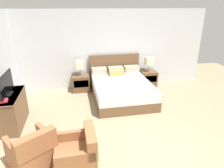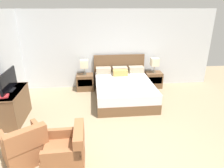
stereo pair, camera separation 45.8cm
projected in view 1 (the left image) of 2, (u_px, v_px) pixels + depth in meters
name	position (u px, v px, depth m)	size (l,w,h in m)	color
ground_plane	(143.00, 166.00, 3.53)	(11.68, 11.68, 0.00)	#998466
wall_back	(106.00, 50.00, 6.64)	(6.93, 0.06, 2.56)	silver
bed	(121.00, 88.00, 6.07)	(1.71, 2.13, 1.12)	brown
nightstand_left	(81.00, 83.00, 6.57)	(0.55, 0.43, 0.53)	brown
nightstand_right	(148.00, 78.00, 6.99)	(0.55, 0.43, 0.53)	brown
table_lamp_left	(80.00, 65.00, 6.34)	(0.25, 0.25, 0.50)	gray
table_lamp_right	(149.00, 61.00, 6.76)	(0.25, 0.25, 0.50)	gray
dresser	(11.00, 110.00, 4.60)	(0.52, 1.14, 0.78)	brown
tv	(6.00, 85.00, 4.42)	(0.18, 0.90, 0.48)	black
book_red_cover	(3.00, 101.00, 4.16)	(0.20, 0.20, 0.03)	#B7282D
armchair_by_window	(32.00, 152.00, 3.46)	(0.95, 0.95, 0.76)	#935B38
armchair_companion	(78.00, 155.00, 3.38)	(0.70, 0.69, 0.76)	#935B38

